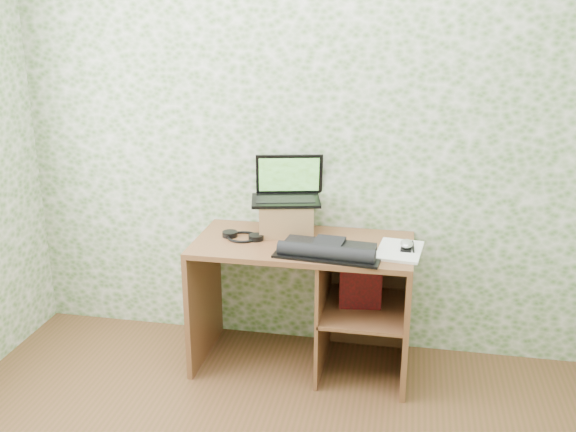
% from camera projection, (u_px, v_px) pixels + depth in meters
% --- Properties ---
extents(wall_back, '(3.50, 0.00, 3.50)m').
position_uv_depth(wall_back, '(313.00, 133.00, 3.64)').
color(wall_back, silver).
rests_on(wall_back, ground).
extents(desk, '(1.20, 0.60, 0.75)m').
position_uv_depth(desk, '(317.00, 286.00, 3.62)').
color(desk, brown).
rests_on(desk, floor).
extents(riser, '(0.35, 0.31, 0.18)m').
position_uv_depth(riser, '(286.00, 217.00, 3.65)').
color(riser, '#916741').
rests_on(riser, desk).
extents(laptop, '(0.43, 0.35, 0.26)m').
position_uv_depth(laptop, '(287.00, 190.00, 3.64)').
color(laptop, black).
rests_on(laptop, riser).
extents(keyboard, '(0.56, 0.33, 0.08)m').
position_uv_depth(keyboard, '(328.00, 250.00, 3.34)').
color(keyboard, black).
rests_on(keyboard, desk).
extents(headphones, '(0.24, 0.20, 0.03)m').
position_uv_depth(headphones, '(243.00, 236.00, 3.58)').
color(headphones, black).
rests_on(headphones, desk).
extents(notepad, '(0.26, 0.34, 0.01)m').
position_uv_depth(notepad, '(400.00, 251.00, 3.39)').
color(notepad, white).
rests_on(notepad, desk).
extents(mouse, '(0.07, 0.11, 0.04)m').
position_uv_depth(mouse, '(406.00, 246.00, 3.38)').
color(mouse, silver).
rests_on(mouse, notepad).
extents(pen, '(0.02, 0.16, 0.01)m').
position_uv_depth(pen, '(413.00, 247.00, 3.41)').
color(pen, black).
rests_on(pen, notepad).
extents(red_box, '(0.24, 0.10, 0.28)m').
position_uv_depth(red_box, '(360.00, 284.00, 3.53)').
color(red_box, maroon).
rests_on(red_box, desk).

